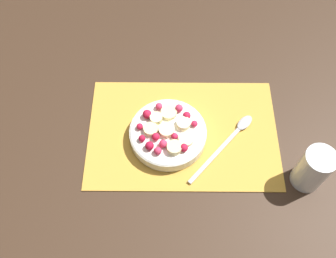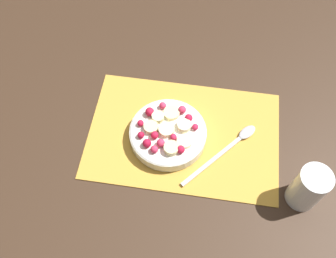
% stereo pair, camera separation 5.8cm
% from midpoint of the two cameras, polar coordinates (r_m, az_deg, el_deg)
% --- Properties ---
extents(ground_plane, '(3.00, 3.00, 0.00)m').
position_cam_midpoint_polar(ground_plane, '(0.87, 4.29, -1.04)').
color(ground_plane, '#382619').
extents(placemat, '(0.44, 0.29, 0.01)m').
position_cam_midpoint_polar(placemat, '(0.87, 4.30, -0.94)').
color(placemat, gold).
rests_on(placemat, ground_plane).
extents(fruit_bowl, '(0.17, 0.17, 0.05)m').
position_cam_midpoint_polar(fruit_bowl, '(0.84, 1.96, -0.72)').
color(fruit_bowl, silver).
rests_on(fruit_bowl, placemat).
extents(spoon, '(0.16, 0.18, 0.01)m').
position_cam_midpoint_polar(spoon, '(0.86, 11.82, -2.30)').
color(spoon, '#B2B2B7').
rests_on(spoon, placemat).
extents(drinking_glass, '(0.06, 0.06, 0.11)m').
position_cam_midpoint_polar(drinking_glass, '(0.81, 22.55, -8.42)').
color(drinking_glass, white).
rests_on(drinking_glass, ground_plane).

